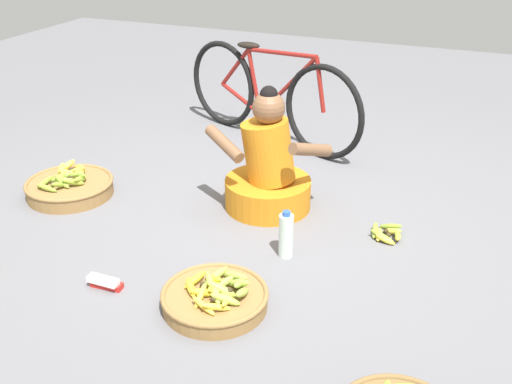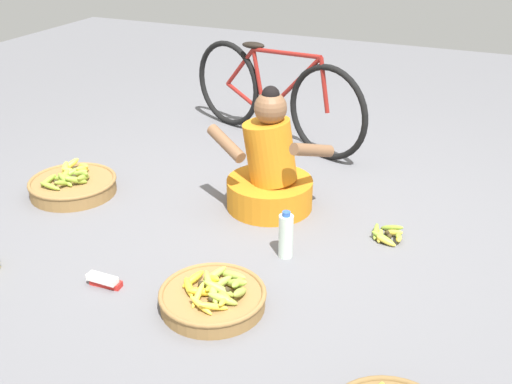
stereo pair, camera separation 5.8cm
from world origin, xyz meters
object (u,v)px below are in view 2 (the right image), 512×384
vendor_woman_front (270,171)px  loose_bananas_near_bicycle (388,235)px  banana_basket_near_vendor (213,297)px  banana_basket_mid_left (73,185)px  packet_carton_stack (104,281)px  water_bottle (286,236)px  bicycle_leaning (274,95)px

vendor_woman_front → loose_bananas_near_bicycle: vendor_woman_front is taller
vendor_woman_front → banana_basket_near_vendor: vendor_woman_front is taller
banana_basket_mid_left → loose_bananas_near_bicycle: banana_basket_mid_left is taller
loose_bananas_near_bicycle → packet_carton_stack: loose_bananas_near_bicycle is taller
loose_bananas_near_bicycle → water_bottle: bearing=-139.1°
bicycle_leaning → water_bottle: (0.70, -1.54, -0.23)m
loose_bananas_near_bicycle → banana_basket_mid_left: bearing=-173.1°
banana_basket_near_vendor → banana_basket_mid_left: bearing=152.8°
loose_bananas_near_bicycle → vendor_woman_front: bearing=173.2°
vendor_woman_front → water_bottle: 0.58m
banana_basket_near_vendor → packet_carton_stack: banana_basket_near_vendor is taller
vendor_woman_front → packet_carton_stack: 1.19m
banana_basket_near_vendor → bicycle_leaning: bearing=104.8°
banana_basket_mid_left → loose_bananas_near_bicycle: size_ratio=2.69×
vendor_woman_front → loose_bananas_near_bicycle: bearing=-6.8°
bicycle_leaning → water_bottle: bicycle_leaning is taller
vendor_woman_front → water_bottle: bearing=-58.9°
vendor_woman_front → water_bottle: vendor_woman_front is taller
banana_basket_near_vendor → vendor_woman_front: bearing=98.1°
vendor_woman_front → packet_carton_stack: size_ratio=4.42×
water_bottle → bicycle_leaning: bearing=114.4°
water_bottle → packet_carton_stack: size_ratio=1.54×
bicycle_leaning → loose_bananas_near_bicycle: size_ratio=7.88×
banana_basket_mid_left → bicycle_leaning: bearing=59.5°
vendor_woman_front → bicycle_leaning: vendor_woman_front is taller
packet_carton_stack → banana_basket_near_vendor: bearing=6.9°
loose_bananas_near_bicycle → water_bottle: 0.61m
vendor_woman_front → banana_basket_near_vendor: 1.05m
loose_bananas_near_bicycle → packet_carton_stack: (-1.17, -1.01, 0.00)m
banana_basket_near_vendor → water_bottle: bearing=74.8°
water_bottle → packet_carton_stack: 0.94m
banana_basket_near_vendor → packet_carton_stack: (-0.56, -0.07, -0.02)m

